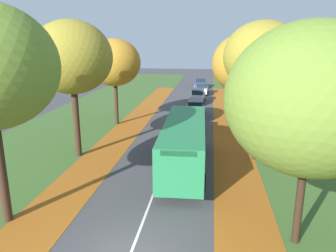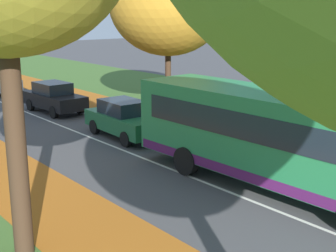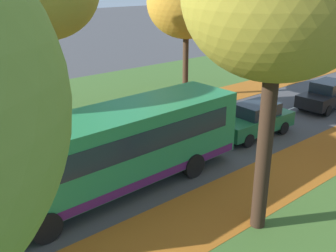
% 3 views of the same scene
% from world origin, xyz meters
% --- Properties ---
extents(grass_verge_left, '(12.00, 90.00, 0.01)m').
position_xyz_m(grass_verge_left, '(-9.20, 20.00, 0.00)').
color(grass_verge_left, '#3D6028').
rests_on(grass_verge_left, ground).
extents(leaf_litter_left, '(2.80, 60.00, 0.00)m').
position_xyz_m(leaf_litter_left, '(-4.60, 14.00, 0.01)').
color(leaf_litter_left, '#9E5619').
rests_on(leaf_litter_left, grass_verge_left).
extents(grass_verge_right, '(12.00, 90.00, 0.01)m').
position_xyz_m(grass_verge_right, '(9.20, 20.00, 0.00)').
color(grass_verge_right, '#3D6028').
rests_on(grass_verge_right, ground).
extents(leaf_litter_right, '(2.80, 60.00, 0.00)m').
position_xyz_m(leaf_litter_right, '(4.60, 14.00, 0.01)').
color(leaf_litter_right, '#9E5619').
rests_on(leaf_litter_right, grass_verge_right).
extents(road_centre_line, '(0.12, 80.00, 0.01)m').
position_xyz_m(road_centre_line, '(0.00, 20.00, 0.00)').
color(road_centre_line, silver).
rests_on(road_centre_line, ground).
extents(tree_left_near, '(5.38, 5.38, 9.27)m').
position_xyz_m(tree_left_near, '(-6.31, 10.53, 6.82)').
color(tree_left_near, '#382619').
rests_on(tree_left_near, ground).
extents(tree_left_mid, '(4.86, 4.86, 8.08)m').
position_xyz_m(tree_left_mid, '(-6.11, 19.52, 5.88)').
color(tree_left_mid, '#382619').
rests_on(tree_left_mid, ground).
extents(tree_right_nearest, '(6.29, 6.29, 8.73)m').
position_xyz_m(tree_right_nearest, '(6.48, 1.89, 5.90)').
color(tree_right_nearest, black).
rests_on(tree_right_nearest, ground).
extents(tree_right_near, '(5.03, 5.03, 9.19)m').
position_xyz_m(tree_right_near, '(6.07, 11.48, 6.89)').
color(tree_right_near, black).
rests_on(tree_right_near, ground).
extents(tree_right_mid, '(6.17, 6.17, 8.61)m').
position_xyz_m(tree_right_mid, '(5.95, 20.16, 5.82)').
color(tree_right_mid, '#382619').
rests_on(tree_right_mid, ground).
extents(bus, '(2.86, 10.46, 2.98)m').
position_xyz_m(bus, '(1.31, 9.25, 1.70)').
color(bus, '#237A47').
rests_on(bus, ground).
extents(car_green_lead, '(1.90, 4.26, 1.62)m').
position_xyz_m(car_green_lead, '(1.22, 17.43, 0.81)').
color(car_green_lead, '#1E6038').
rests_on(car_green_lead, ground).
extents(car_black_following, '(1.92, 4.27, 1.62)m').
position_xyz_m(car_black_following, '(1.22, 24.16, 0.81)').
color(car_black_following, black).
rests_on(car_black_following, ground).
extents(car_silver_third_in_line, '(1.91, 4.27, 1.62)m').
position_xyz_m(car_silver_third_in_line, '(1.18, 32.18, 0.81)').
color(car_silver_third_in_line, '#B7BABF').
rests_on(car_silver_third_in_line, ground).
extents(car_white_fourth_in_line, '(1.89, 4.25, 1.62)m').
position_xyz_m(car_white_fourth_in_line, '(1.51, 38.26, 0.81)').
color(car_white_fourth_in_line, silver).
rests_on(car_white_fourth_in_line, ground).
extents(car_blue_trailing, '(1.85, 4.24, 1.62)m').
position_xyz_m(car_blue_trailing, '(1.09, 45.04, 0.81)').
color(car_blue_trailing, '#233D9E').
rests_on(car_blue_trailing, ground).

